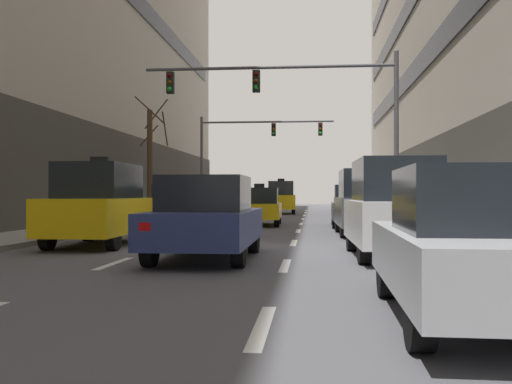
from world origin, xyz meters
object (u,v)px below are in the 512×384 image
Objects in this scene: car_parked_3 at (355,206)px; street_tree_0 at (150,160)px; taxi_driving_5 at (236,201)px; car_driving_1 at (207,218)px; car_parked_0 at (477,246)px; taxi_driving_6 at (207,203)px; traffic_signal_1 at (247,142)px; car_driving_3 at (178,206)px; taxi_driving_4 at (99,205)px; taxi_driving_0 at (281,198)px; car_parked_2 at (366,203)px; taxi_driving_2 at (260,207)px; car_parked_1 at (394,209)px; traffic_signal_0 at (306,102)px.

street_tree_0 is at bearing 153.33° from car_parked_3.
taxi_driving_5 is 14.01m from street_tree_0.
car_parked_0 is (3.81, -5.46, -0.04)m from car_driving_1.
car_driving_1 reaches higher than car_parked_3.
taxi_driving_6 is 10.82m from traffic_signal_1.
traffic_signal_1 is at bearing 86.72° from car_driving_3.
taxi_driving_5 is 0.95× the size of taxi_driving_6.
street_tree_0 is (-2.58, 14.00, 1.95)m from taxi_driving_4.
taxi_driving_0 reaches higher than car_parked_3.
car_driving_1 is at bearing -83.71° from taxi_driving_5.
taxi_driving_0 reaches higher than car_parked_2.
car_driving_1 is 1.06× the size of taxi_driving_2.
traffic_signal_1 is (-2.17, 27.25, 3.89)m from car_driving_1.
car_parked_2 is (3.88, -5.39, 0.26)m from taxi_driving_2.
taxi_driving_0 is 1.06× the size of taxi_driving_2.
street_tree_0 is at bearing 135.43° from car_parked_2.
car_driving_1 is at bearing -89.70° from taxi_driving_2.
taxi_driving_5 is (-3.43, 3.33, -0.25)m from taxi_driving_0.
car_driving_3 is at bearing 123.93° from car_parked_1.
taxi_driving_0 is 16.44m from car_driving_3.
taxi_driving_4 is 0.73× the size of street_tree_0.
car_driving_1 is 3.88m from car_parked_1.
car_parked_0 is 16.89m from traffic_signal_0.
traffic_signal_0 is at bearing 57.04° from taxi_driving_4.
taxi_driving_4 is 10.92m from car_parked_0.
taxi_driving_6 is at bearing 106.97° from car_parked_0.
car_parked_0 is at bearing -78.71° from taxi_driving_5.
street_tree_0 is at bearing 100.46° from taxi_driving_4.
car_parked_3 is 0.46× the size of traffic_signal_0.
car_parked_2 reaches higher than taxi_driving_2.
street_tree_0 is (-9.67, 16.13, 1.97)m from car_parked_1.
taxi_driving_4 reaches higher than car_parked_3.
street_tree_0 is (-9.67, 4.86, 2.17)m from car_parked_3.
car_driving_1 is 11.42m from car_driving_3.
taxi_driving_0 is 1.00× the size of car_parked_3.
traffic_signal_1 reaches higher than car_driving_3.
taxi_driving_4 is at bearing -92.59° from traffic_signal_1.
taxi_driving_0 reaches higher than taxi_driving_2.
taxi_driving_6 is 1.09× the size of car_parked_0.
traffic_signal_1 reaches higher than car_parked_1.
taxi_driving_2 is 3.49m from car_driving_3.
car_driving_1 reaches higher than car_parked_0.
traffic_signal_1 is at bearing 98.23° from taxi_driving_2.
car_parked_0 is (3.88, -18.17, 0.01)m from taxi_driving_2.
car_driving_3 is 6.41m from traffic_signal_0.
taxi_driving_2 is at bearing -90.54° from taxi_driving_0.
traffic_signal_0 reaches higher than taxi_driving_5.
street_tree_0 is at bearing -119.99° from taxi_driving_0.
taxi_driving_5 is at bearing 111.21° from car_parked_3.
taxi_driving_5 is (-0.08, 27.60, -0.23)m from taxi_driving_4.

